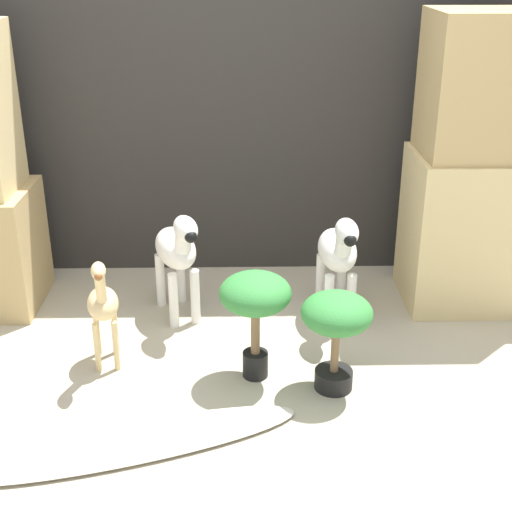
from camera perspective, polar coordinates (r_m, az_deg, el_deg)
name	(u,v)px	position (r m, az deg, el deg)	size (l,w,h in m)	color
ground_plane	(218,413)	(3.05, -3.07, -12.42)	(14.00, 14.00, 0.00)	#B2A88E
wall_back	(222,82)	(4.04, -2.74, 13.70)	(6.40, 0.08, 2.20)	#2D2B28
rock_pillar_right	(481,171)	(3.86, 17.58, 6.47)	(0.70, 0.53, 1.52)	#DBC184
zebra_right	(338,253)	(3.60, 6.62, 0.25)	(0.21, 0.51, 0.62)	white
zebra_left	(177,251)	(3.62, -6.30, 0.42)	(0.31, 0.51, 0.62)	white
giraffe_figurine	(103,304)	(3.28, -12.16, -3.74)	(0.18, 0.34, 0.58)	#E0C184
potted_palm_front	(255,300)	(3.09, -0.06, -3.54)	(0.32, 0.32, 0.50)	black
potted_palm_back	(336,323)	(3.05, 6.45, -5.31)	(0.31, 0.31, 0.46)	black
surfboard	(127,444)	(2.90, -10.32, -14.57)	(1.38, 0.65, 0.08)	silver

